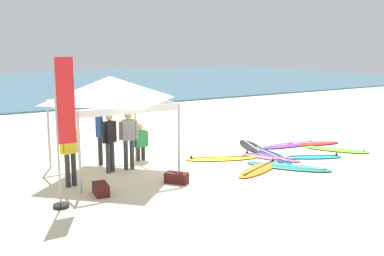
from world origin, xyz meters
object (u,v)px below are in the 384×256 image
(person_black, at_px, (110,138))
(gear_bag_by_pole, at_px, (177,178))
(canopy_tent, at_px, (110,89))
(surfboard_purple, at_px, (290,145))
(surfboard_navy, at_px, (271,155))
(person_green, at_px, (140,140))
(person_blue, at_px, (100,133))
(person_yellow, at_px, (70,149))
(banner_flag, at_px, (63,138))
(surfboard_red, at_px, (311,144))
(person_grey, at_px, (128,136))
(surfboard_lime, at_px, (337,150))
(surfboard_orange, at_px, (259,169))
(surfboard_teal, at_px, (289,167))
(surfboard_black, at_px, (251,146))
(gear_bag_near_tent, at_px, (101,189))
(surfboard_pink, at_px, (270,157))
(surfboard_cyan, at_px, (313,157))
(surfboard_yellow, at_px, (220,158))

(person_black, xyz_separation_m, gear_bag_by_pole, (1.09, -1.89, -0.85))
(canopy_tent, relative_size, surfboard_purple, 1.19)
(surfboard_navy, distance_m, person_green, 4.30)
(surfboard_purple, relative_size, person_blue, 1.44)
(person_yellow, height_order, banner_flag, banner_flag)
(surfboard_navy, height_order, surfboard_red, same)
(surfboard_navy, relative_size, person_grey, 1.37)
(person_yellow, bearing_deg, person_blue, 49.64)
(surfboard_lime, xyz_separation_m, gear_bag_by_pole, (-6.59, -0.30, 0.10))
(surfboard_orange, distance_m, person_black, 4.43)
(person_yellow, bearing_deg, surfboard_teal, -15.23)
(surfboard_black, distance_m, person_blue, 5.53)
(banner_flag, bearing_deg, surfboard_lime, 3.18)
(surfboard_lime, bearing_deg, surfboard_red, 92.21)
(surfboard_lime, bearing_deg, gear_bag_near_tent, -178.94)
(surfboard_pink, bearing_deg, surfboard_cyan, -29.28)
(surfboard_purple, distance_m, surfboard_cyan, 1.83)
(surfboard_lime, distance_m, surfboard_teal, 3.09)
(surfboard_purple, bearing_deg, surfboard_yellow, -174.83)
(surfboard_black, bearing_deg, surfboard_navy, -101.72)
(surfboard_purple, bearing_deg, surfboard_lime, -60.01)
(surfboard_teal, xyz_separation_m, gear_bag_near_tent, (-5.64, 0.59, 0.10))
(person_blue, height_order, person_green, person_blue)
(surfboard_red, bearing_deg, surfboard_purple, 161.61)
(gear_bag_near_tent, bearing_deg, person_black, 61.41)
(surfboard_yellow, distance_m, gear_bag_near_tent, 4.68)
(surfboard_yellow, relative_size, banner_flag, 0.69)
(person_grey, xyz_separation_m, gear_bag_near_tent, (-1.54, -1.75, -0.85))
(canopy_tent, bearing_deg, surfboard_teal, -27.07)
(surfboard_teal, distance_m, person_blue, 5.76)
(canopy_tent, bearing_deg, banner_flag, -132.96)
(surfboard_purple, xyz_separation_m, gear_bag_near_tent, (-7.80, -1.61, 0.10))
(person_green, xyz_separation_m, gear_bag_near_tent, (-2.28, -2.52, -0.52))
(surfboard_lime, xyz_separation_m, surfboard_orange, (-3.88, -0.47, -0.00))
(surfboard_yellow, bearing_deg, banner_flag, -162.89)
(surfboard_cyan, bearing_deg, gear_bag_near_tent, 179.08)
(gear_bag_near_tent, bearing_deg, person_green, 47.87)
(person_grey, bearing_deg, surfboard_yellow, -8.51)
(surfboard_lime, bearing_deg, surfboard_black, 137.96)
(surfboard_yellow, xyz_separation_m, surfboard_cyan, (2.67, -1.42, 0.00))
(surfboard_teal, relative_size, gear_bag_near_tent, 4.12)
(surfboard_navy, height_order, surfboard_pink, same)
(surfboard_yellow, xyz_separation_m, person_yellow, (-4.90, -0.26, 0.95))
(person_yellow, height_order, person_green, person_yellow)
(person_black, relative_size, person_green, 1.43)
(surfboard_red, distance_m, surfboard_pink, 2.76)
(surfboard_lime, xyz_separation_m, person_green, (-6.35, 2.36, 0.62))
(surfboard_lime, distance_m, gear_bag_by_pole, 6.59)
(canopy_tent, distance_m, person_green, 2.27)
(surfboard_navy, height_order, banner_flag, banner_flag)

